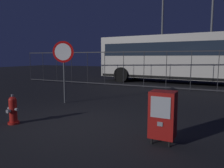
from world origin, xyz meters
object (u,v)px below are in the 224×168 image
object	(u,v)px
newspaper_box_primary	(163,114)
stop_sign	(64,59)
fire_hydrant	(13,110)
street_light_near_right	(212,22)
street_light_near_left	(163,15)
bus_near	(183,56)

from	to	relation	value
newspaper_box_primary	stop_sign	xyz separation A→B (m)	(-4.07, 2.11, 1.03)
fire_hydrant	newspaper_box_primary	xyz separation A→B (m)	(3.63, 0.45, 0.22)
stop_sign	street_light_near_right	world-z (taller)	street_light_near_right
newspaper_box_primary	street_light_near_left	xyz separation A→B (m)	(-2.76, 11.23, 4.00)
street_light_near_left	street_light_near_right	size ratio (longest dim) A/B	1.18
newspaper_box_primary	street_light_near_right	size ratio (longest dim) A/B	0.15
fire_hydrant	bus_near	xyz separation A→B (m)	(2.48, 10.56, 1.36)
bus_near	street_light_near_right	xyz separation A→B (m)	(1.50, 1.45, 2.23)
newspaper_box_primary	street_light_near_right	xyz separation A→B (m)	(0.35, 11.57, 3.36)
newspaper_box_primary	street_light_near_right	bearing A→B (deg)	88.29
fire_hydrant	street_light_near_left	world-z (taller)	street_light_near_left
newspaper_box_primary	bus_near	size ratio (longest dim) A/B	0.10
newspaper_box_primary	stop_sign	world-z (taller)	stop_sign
fire_hydrant	street_light_near_left	size ratio (longest dim) A/B	0.09
stop_sign	newspaper_box_primary	bearing A→B (deg)	-27.41
newspaper_box_primary	bus_near	xyz separation A→B (m)	(-1.16, 10.11, 1.14)
stop_sign	bus_near	xyz separation A→B (m)	(2.92, 8.00, 0.11)
street_light_near_left	street_light_near_right	bearing A→B (deg)	6.24
bus_near	street_light_near_left	size ratio (longest dim) A/B	1.33
newspaper_box_primary	street_light_near_right	world-z (taller)	street_light_near_right
bus_near	street_light_near_right	bearing A→B (deg)	46.95
fire_hydrant	street_light_near_left	bearing A→B (deg)	85.73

